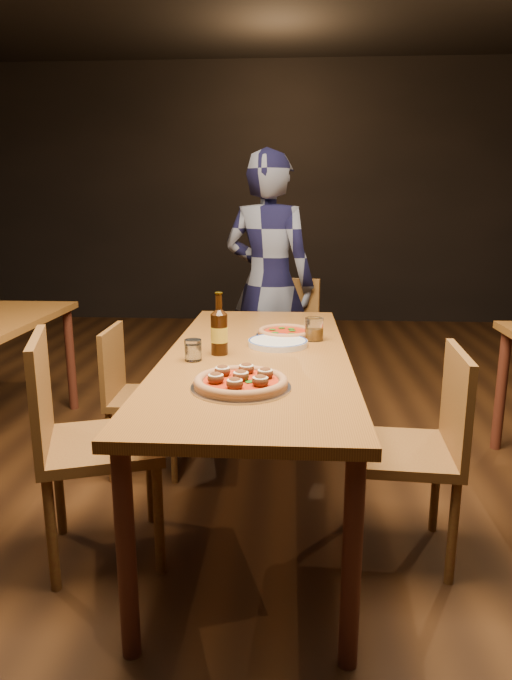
# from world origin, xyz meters

# --- Properties ---
(ground) EXTENTS (9.00, 9.00, 0.00)m
(ground) POSITION_xyz_m (0.00, 0.00, 0.00)
(ground) COLOR black
(room_shell) EXTENTS (9.00, 9.00, 9.00)m
(room_shell) POSITION_xyz_m (0.00, 0.00, 1.86)
(room_shell) COLOR black
(room_shell) RESTS_ON ground
(table_main) EXTENTS (0.80, 2.00, 0.75)m
(table_main) POSITION_xyz_m (0.00, 0.00, 0.68)
(table_main) COLOR brown
(table_main) RESTS_ON ground
(chair_main_nw) EXTENTS (0.57, 0.57, 0.96)m
(chair_main_nw) POSITION_xyz_m (-0.59, -0.41, 0.48)
(chair_main_nw) COLOR brown
(chair_main_nw) RESTS_ON ground
(chair_main_sw) EXTENTS (0.39, 0.39, 0.81)m
(chair_main_sw) POSITION_xyz_m (-0.60, 0.36, 0.41)
(chair_main_sw) COLOR brown
(chair_main_sw) RESTS_ON ground
(chair_main_e) EXTENTS (0.45, 0.45, 0.90)m
(chair_main_e) POSITION_xyz_m (0.59, -0.33, 0.45)
(chair_main_e) COLOR brown
(chair_main_e) RESTS_ON ground
(chair_end) EXTENTS (0.54, 0.54, 0.95)m
(chair_end) POSITION_xyz_m (0.07, 1.19, 0.48)
(chair_end) COLOR brown
(chair_end) RESTS_ON ground
(pizza_meatball) EXTENTS (0.36, 0.36, 0.07)m
(pizza_meatball) POSITION_xyz_m (-0.03, -0.50, 0.77)
(pizza_meatball) COLOR #B7B7BF
(pizza_meatball) RESTS_ON table_main
(pizza_margherita) EXTENTS (0.30, 0.30, 0.04)m
(pizza_margherita) POSITION_xyz_m (0.12, 0.34, 0.77)
(pizza_margherita) COLOR #B7B7BF
(pizza_margherita) RESTS_ON table_main
(plate_stack) EXTENTS (0.28, 0.28, 0.03)m
(plate_stack) POSITION_xyz_m (0.09, 0.14, 0.76)
(plate_stack) COLOR white
(plate_stack) RESTS_ON table_main
(beer_bottle) EXTENTS (0.08, 0.08, 0.27)m
(beer_bottle) POSITION_xyz_m (-0.16, -0.04, 0.85)
(beer_bottle) COLOR black
(beer_bottle) RESTS_ON table_main
(water_glass) EXTENTS (0.07, 0.07, 0.09)m
(water_glass) POSITION_xyz_m (-0.26, -0.15, 0.80)
(water_glass) COLOR white
(water_glass) RESTS_ON table_main
(amber_glass) EXTENTS (0.09, 0.09, 0.11)m
(amber_glass) POSITION_xyz_m (0.26, 0.26, 0.81)
(amber_glass) COLOR #925610
(amber_glass) RESTS_ON table_main
(diner) EXTENTS (0.74, 0.62, 1.74)m
(diner) POSITION_xyz_m (-0.00, 1.35, 0.87)
(diner) COLOR black
(diner) RESTS_ON ground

